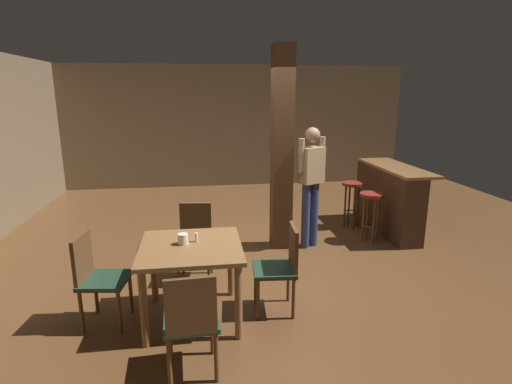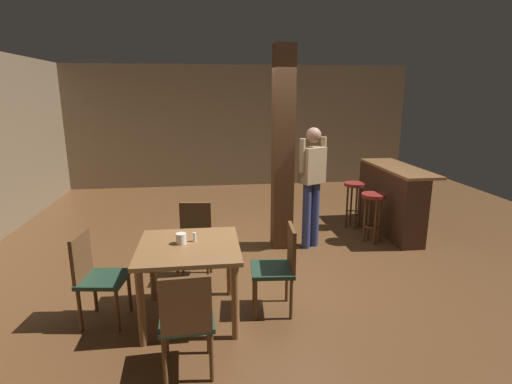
% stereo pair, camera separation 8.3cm
% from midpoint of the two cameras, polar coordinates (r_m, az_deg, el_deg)
% --- Properties ---
extents(ground_plane, '(10.80, 10.80, 0.00)m').
position_cam_midpoint_polar(ground_plane, '(5.50, 2.52, -9.31)').
color(ground_plane, brown).
extents(wall_back, '(8.00, 0.10, 2.80)m').
position_cam_midpoint_polar(wall_back, '(9.55, -2.04, 9.34)').
color(wall_back, '#756047').
rests_on(wall_back, ground_plane).
extents(pillar, '(0.28, 0.28, 2.80)m').
position_cam_midpoint_polar(pillar, '(5.56, 4.28, 5.93)').
color(pillar, '#4C301C').
rests_on(pillar, ground_plane).
extents(dining_table, '(0.96, 0.96, 0.77)m').
position_cam_midpoint_polar(dining_table, '(3.93, -8.91, -9.20)').
color(dining_table, brown).
rests_on(dining_table, ground_plane).
extents(chair_south, '(0.44, 0.44, 0.89)m').
position_cam_midpoint_polar(chair_south, '(3.23, -9.14, -17.36)').
color(chair_south, '#1E3828').
rests_on(chair_south, ground_plane).
extents(chair_east, '(0.45, 0.45, 0.89)m').
position_cam_midpoint_polar(chair_east, '(4.07, 4.01, -10.26)').
color(chair_east, '#1E3828').
rests_on(chair_east, ground_plane).
extents(chair_west, '(0.47, 0.47, 0.89)m').
position_cam_midpoint_polar(chair_west, '(4.15, -21.47, -10.79)').
color(chair_west, '#1E3828').
rests_on(chair_west, ground_plane).
extents(chair_north, '(0.46, 0.46, 0.89)m').
position_cam_midpoint_polar(chair_north, '(4.83, -8.24, -6.37)').
color(chair_north, '#1E3828').
rests_on(chair_north, ground_plane).
extents(napkin_cup, '(0.10, 0.10, 0.10)m').
position_cam_midpoint_polar(napkin_cup, '(3.91, -10.06, -6.57)').
color(napkin_cup, silver).
rests_on(napkin_cup, dining_table).
extents(salt_shaker, '(0.03, 0.03, 0.09)m').
position_cam_midpoint_polar(salt_shaker, '(3.95, -8.18, -6.38)').
color(salt_shaker, silver).
rests_on(salt_shaker, dining_table).
extents(standing_person, '(0.45, 0.33, 1.72)m').
position_cam_midpoint_polar(standing_person, '(5.64, 8.43, 1.83)').
color(standing_person, tan).
rests_on(standing_person, ground_plane).
extents(bar_counter, '(0.56, 1.70, 1.05)m').
position_cam_midpoint_polar(bar_counter, '(6.71, 18.94, -0.92)').
color(bar_counter, brown).
rests_on(bar_counter, ground_plane).
extents(bar_stool_near, '(0.36, 0.36, 0.74)m').
position_cam_midpoint_polar(bar_stool_near, '(6.14, 16.76, -1.89)').
color(bar_stool_near, maroon).
rests_on(bar_stool_near, ground_plane).
extents(bar_stool_mid, '(0.34, 0.34, 0.76)m').
position_cam_midpoint_polar(bar_stool_mid, '(6.70, 14.20, -0.33)').
color(bar_stool_mid, maroon).
rests_on(bar_stool_mid, ground_plane).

